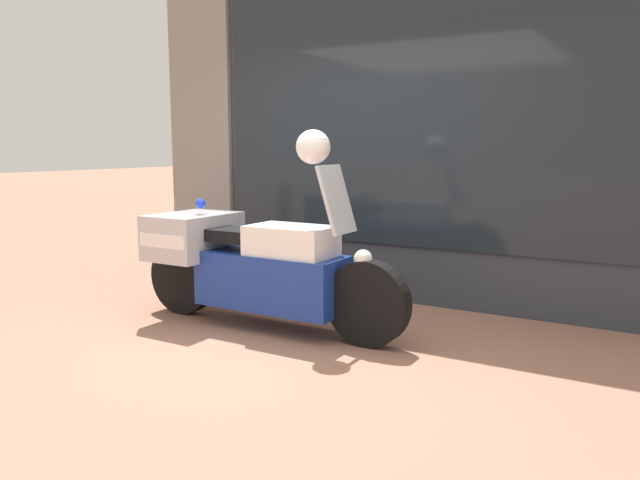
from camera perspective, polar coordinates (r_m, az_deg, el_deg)
ground_plane at (r=4.64m, az=-4.59°, el=-9.99°), size 60.00×60.00×0.00m
shop_building at (r=6.30m, az=3.12°, el=11.09°), size 5.16×0.55×3.49m
window_display at (r=6.11m, az=9.04°, el=-0.81°), size 3.88×0.30×2.07m
paramedic_motorcycle at (r=5.17m, az=-6.56°, el=-1.98°), size 2.48×0.77×1.34m
white_helmet at (r=4.73m, az=-0.63°, el=8.51°), size 0.26×0.26×0.26m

